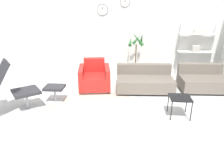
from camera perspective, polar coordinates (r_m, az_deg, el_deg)
The scene contains 11 objects.
ground_plane at distance 4.79m, azimuth -1.72°, elevation -7.24°, with size 12.00×12.00×0.00m, color silver.
wall_back at distance 7.17m, azimuth 0.55°, elevation 13.89°, with size 12.00×0.09×2.80m.
round_rug at distance 4.69m, azimuth -4.05°, elevation -7.89°, with size 2.46×2.46×0.01m.
lounge_chair at distance 4.97m, azimuth -26.15°, elevation 0.55°, with size 1.16×1.07×1.23m.
ottoman at distance 5.32m, azimuth -14.74°, elevation -1.64°, with size 0.45×0.38×0.39m.
armchair_red at distance 5.96m, azimuth -4.59°, elevation 1.47°, with size 0.93×0.97×0.79m.
couch_low at distance 5.94m, azimuth 8.44°, elevation 0.69°, with size 1.52×0.93×0.65m.
couch_second at distance 6.39m, azimuth 22.42°, elevation 0.74°, with size 1.23×0.92×0.65m.
side_table at distance 4.67m, azimuth 17.37°, elevation -3.81°, with size 0.43×0.43×0.43m.
potted_plant at distance 6.88m, azimuth 6.22°, elevation 6.27°, with size 0.48×0.46×1.43m.
shelf_unit at distance 7.28m, azimuth 21.41°, elevation 10.38°, with size 1.10×0.28×1.68m.
Camera 1 is at (0.45, -4.22, 2.24)m, focal length 35.00 mm.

